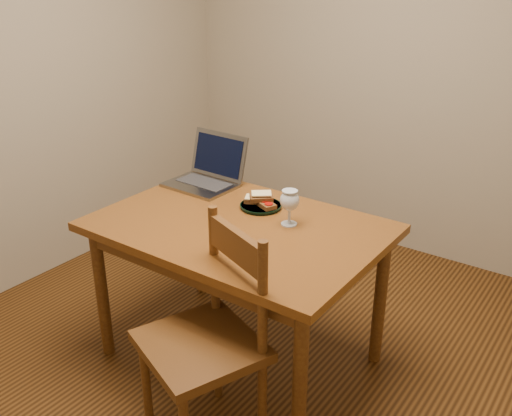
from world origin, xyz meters
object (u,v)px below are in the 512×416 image
Objects in this scene: chair at (206,331)px; laptop at (209,171)px; table at (239,240)px; milk_glass at (289,208)px; plate at (261,206)px.

laptop is (-0.66, 0.82, 0.29)m from chair.
chair is (0.21, -0.49, -0.13)m from table.
milk_glass is at bearing 112.91° from chair.
plate reaches higher than table.
milk_glass reaches higher than table.
laptop is (-0.43, 0.12, 0.06)m from plate.
plate is at bearing 96.06° from table.
table is 7.63× the size of milk_glass.
table is 0.55m from chair.
table is at bearing -146.76° from milk_glass.
table is at bearing -83.94° from plate.
table is 2.26× the size of chair.
chair is 0.69m from milk_glass.
chair is at bearing -66.97° from table.
plate is at bearing 129.73° from chair.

